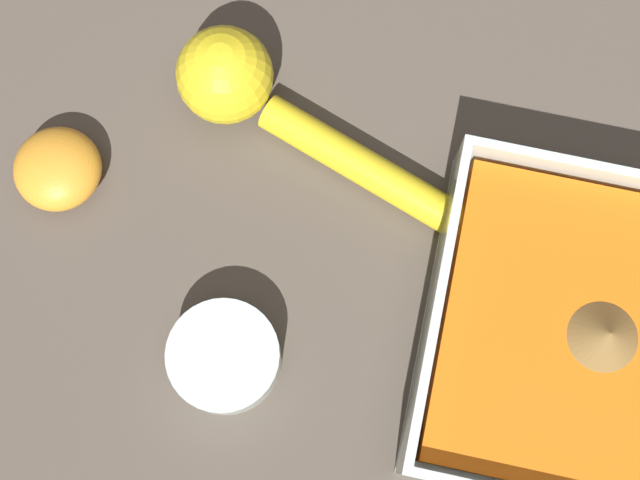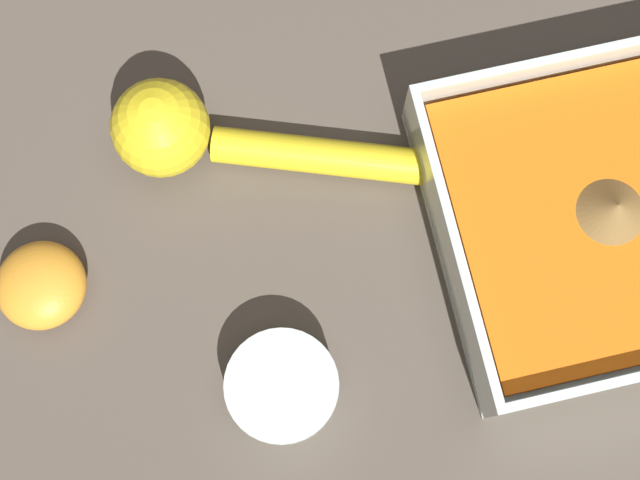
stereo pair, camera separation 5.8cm
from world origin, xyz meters
name	(u,v)px [view 2 (the right image)]	position (x,y,z in m)	size (l,w,h in m)	color
ground_plane	(541,258)	(0.00, 0.00, 0.00)	(4.00, 4.00, 0.00)	brown
square_dish	(601,220)	(-0.01, 0.04, 0.02)	(0.21, 0.21, 0.06)	silver
spice_bowl	(282,387)	(0.05, -0.19, 0.01)	(0.07, 0.07, 0.03)	silver
lemon_squeezer	(202,135)	(-0.13, -0.21, 0.03)	(0.11, 0.21, 0.07)	yellow
lemon_half	(41,285)	(-0.05, -0.33, 0.02)	(0.06, 0.06, 0.03)	orange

